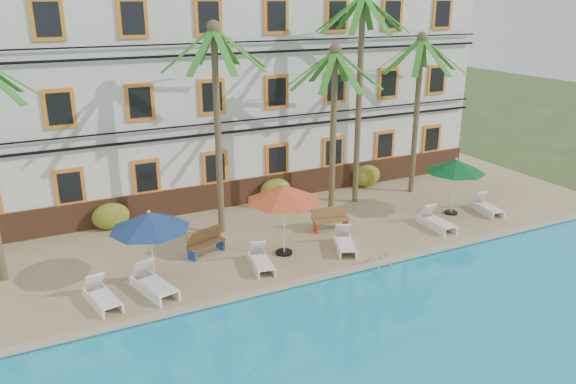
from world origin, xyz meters
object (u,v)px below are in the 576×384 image
palm_d (360,73)px  umbrella_green (456,166)px  palm_c (334,107)px  lounger_f (486,206)px  bench_right (330,219)px  palm_e (418,92)px  lounger_a (102,296)px  lounger_b (153,283)px  bench_left (205,242)px  palm_b (217,103)px  lounger_e (436,221)px  umbrella_blue (149,221)px  umbrella_red (284,193)px  pool_ladder (379,265)px  lounger_d (345,242)px  lounger_c (261,260)px

palm_d → umbrella_green: 5.70m
palm_c → palm_d: bearing=22.6°
lounger_f → bench_right: bench_right is taller
palm_e → lounger_a: palm_e is taller
lounger_a → lounger_b: 1.60m
palm_e → bench_left: bearing=-168.2°
umbrella_green → lounger_a: bearing=-175.4°
palm_b → lounger_e: 10.04m
umbrella_blue → lounger_b: bearing=-106.8°
palm_e → lounger_f: 6.02m
palm_c → palm_e: (4.93, 0.72, 0.17)m
umbrella_red → palm_e: bearing=22.8°
palm_e → umbrella_red: (-8.64, -3.63, -2.48)m
bench_left → umbrella_green: bearing=-4.4°
umbrella_blue → umbrella_green: size_ratio=1.02×
lounger_a → pool_ladder: (9.16, -1.60, -0.28)m
umbrella_green → bench_right: umbrella_green is taller
palm_d → lounger_e: size_ratio=5.02×
umbrella_blue → umbrella_red: umbrella_red is taller
lounger_d → pool_ladder: lounger_d is taller
palm_e → lounger_f: palm_e is taller
palm_c → pool_ladder: (-1.14, -5.28, -4.66)m
palm_c → lounger_e: palm_c is taller
umbrella_red → lounger_e: bearing=-4.4°
palm_c → lounger_c: palm_c is taller
palm_b → umbrella_green: palm_b is taller
umbrella_blue → umbrella_green: 13.19m
bench_right → pool_ladder: size_ratio=2.09×
umbrella_red → lounger_f: bearing=-0.7°
lounger_b → bench_right: 7.93m
palm_c → lounger_b: bearing=-157.4°
palm_c → umbrella_red: (-3.71, -2.90, -2.31)m
bench_right → pool_ladder: (-0.12, -3.60, -0.47)m
lounger_e → pool_ladder: (-4.10, -1.87, -0.28)m
lounger_e → bench_left: 9.45m
lounger_b → lounger_c: size_ratio=1.17×
umbrella_red → umbrella_green: 8.36m
bench_left → bench_right: 5.29m
palm_c → lounger_b: (-8.71, -3.62, -4.35)m
umbrella_red → umbrella_green: (8.34, 0.43, -0.19)m
palm_c → lounger_d: 5.85m
palm_d → lounger_d: 7.73m
lounger_c → lounger_e: 7.89m
lounger_c → lounger_d: (3.41, -0.02, 0.01)m
palm_e → umbrella_red: palm_e is taller
palm_e → lounger_c: 11.67m
umbrella_red → pool_ladder: 4.21m
palm_d → umbrella_red: (-5.40, -3.61, -3.52)m
lounger_c → palm_c: bearing=35.7°
palm_b → palm_c: palm_b is taller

